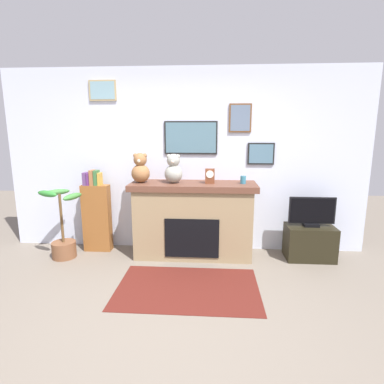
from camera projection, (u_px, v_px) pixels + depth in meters
ground_plane at (164, 327)px, 2.75m from camera, size 12.00×12.00×0.00m
back_wall at (185, 161)px, 4.45m from camera, size 5.20×0.15×2.60m
fireplace at (193, 219)px, 4.26m from camera, size 1.71×0.62×1.04m
bookshelf at (97, 215)px, 4.43m from camera, size 0.39×0.16×1.19m
potted_plant at (63, 235)px, 4.20m from camera, size 0.56×0.56×0.97m
tv_stand at (309, 242)px, 4.19m from camera, size 0.64×0.40×0.46m
television at (312, 212)px, 4.10m from camera, size 0.61×0.14×0.40m
area_rug at (188, 288)px, 3.43m from camera, size 1.59×1.04×0.01m
candle_jar at (243, 180)px, 4.09m from camera, size 0.07×0.07×0.11m
mantel_clock at (210, 176)px, 4.11m from camera, size 0.13×0.09×0.20m
teddy_bear_cream at (141, 169)px, 4.15m from camera, size 0.25×0.25×0.40m
teddy_bear_tan at (173, 170)px, 4.12m from camera, size 0.24×0.24×0.39m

